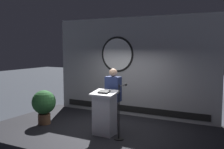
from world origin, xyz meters
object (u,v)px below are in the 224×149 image
(podium, at_px, (105,113))
(microphone_stand, at_px, (120,120))
(speaker_person, at_px, (113,99))
(potted_plant, at_px, (44,104))

(podium, height_order, microphone_stand, microphone_stand)
(speaker_person, distance_m, microphone_stand, 0.85)
(microphone_stand, bearing_deg, podium, 168.96)
(microphone_stand, relative_size, potted_plant, 1.36)
(podium, relative_size, microphone_stand, 0.85)
(potted_plant, bearing_deg, speaker_person, 13.22)
(speaker_person, xyz_separation_m, potted_plant, (-2.04, -0.48, -0.26))
(podium, height_order, potted_plant, podium)
(podium, distance_m, speaker_person, 0.56)
(podium, bearing_deg, microphone_stand, -11.04)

